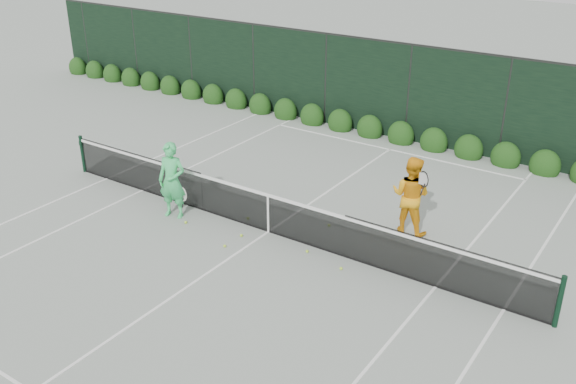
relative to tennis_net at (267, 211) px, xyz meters
The scene contains 8 objects.
ground 0.53m from the tennis_net, ahead, with size 80.00×80.00×0.00m, color gray.
tennis_net is the anchor object (origin of this frame).
player_woman 2.47m from the tennis_net, 165.75° to the right, with size 0.79×0.63×1.88m.
player_man 3.28m from the tennis_net, 34.31° to the left, with size 0.96×0.74×1.86m.
court_lines 0.53m from the tennis_net, ahead, with size 11.03×23.83×0.01m.
windscreen_fence 2.88m from the tennis_net, 89.49° to the right, with size 32.00×21.07×3.06m.
hedge_row 7.16m from the tennis_net, 89.80° to the left, with size 31.66×0.65×0.94m.
tennis_balls 0.60m from the tennis_net, 57.52° to the right, with size 4.17×2.21×0.07m.
Camera 1 is at (7.73, -10.61, 7.13)m, focal length 40.00 mm.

